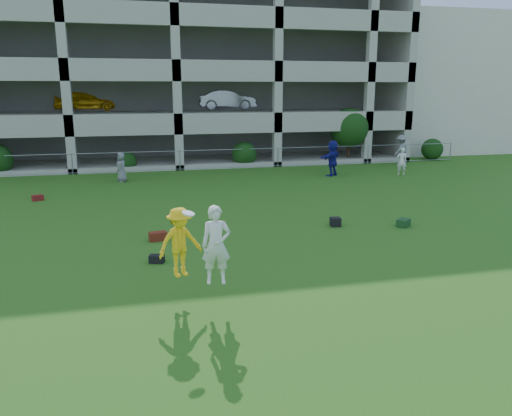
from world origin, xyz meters
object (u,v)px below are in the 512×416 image
object	(u,v)px
bystander_e	(402,161)
bystander_f	(401,150)
frisbee_contest	(191,243)
stucco_building	(443,85)
bystander_c	(121,167)
parking_garage	(167,70)
bystander_d	(332,158)
crate_d	(335,222)

from	to	relation	value
bystander_e	bystander_f	world-z (taller)	bystander_f
bystander_f	frisbee_contest	world-z (taller)	frisbee_contest
stucco_building	bystander_c	xyz separation A→B (m)	(-26.24, -11.97, -4.24)
stucco_building	parking_garage	size ratio (longest dim) A/B	0.53
bystander_d	bystander_e	size ratio (longest dim) A/B	1.27
crate_d	parking_garage	size ratio (longest dim) A/B	0.01
stucco_building	bystander_f	bearing A→B (deg)	-132.58
bystander_e	parking_garage	size ratio (longest dim) A/B	0.05
stucco_building	bystander_f	distance (m)	14.40
bystander_d	parking_garage	size ratio (longest dim) A/B	0.07
bystander_c	crate_d	distance (m)	13.00
bystander_e	bystander_f	xyz separation A→B (m)	(1.79, 3.32, 0.18)
crate_d	frisbee_contest	world-z (taller)	frisbee_contest
bystander_c	crate_d	xyz separation A→B (m)	(7.45, -10.64, -0.61)
crate_d	frisbee_contest	distance (m)	7.69
bystander_f	parking_garage	distance (m)	17.60
bystander_c	bystander_d	bearing A→B (deg)	64.15
bystander_d	parking_garage	bearing A→B (deg)	-96.03
stucco_building	bystander_d	xyz separation A→B (m)	(-14.97, -12.78, -4.02)
bystander_e	parking_garage	world-z (taller)	parking_garage
parking_garage	stucco_building	bearing A→B (deg)	0.75
bystander_f	parking_garage	world-z (taller)	parking_garage
bystander_d	stucco_building	bearing A→B (deg)	-178.30
bystander_e	bystander_f	size ratio (longest dim) A/B	0.81
bystander_c	bystander_f	world-z (taller)	bystander_f
bystander_c	bystander_d	xyz separation A→B (m)	(11.27, -0.81, 0.22)
stucco_building	bystander_d	world-z (taller)	stucco_building
bystander_f	bystander_e	bearing A→B (deg)	31.76
bystander_e	bystander_f	bearing A→B (deg)	-100.86
bystander_c	parking_garage	size ratio (longest dim) A/B	0.05
bystander_e	frisbee_contest	size ratio (longest dim) A/B	0.89
frisbee_contest	parking_garage	size ratio (longest dim) A/B	0.06
stucco_building	frisbee_contest	distance (m)	37.11
bystander_d	bystander_f	size ratio (longest dim) A/B	1.03
bystander_e	crate_d	bearing A→B (deg)	67.51
bystander_c	crate_d	bearing A→B (deg)	13.29
bystander_d	bystander_f	distance (m)	6.19
bystander_f	crate_d	distance (m)	15.63
frisbee_contest	parking_garage	distance (m)	27.88
bystander_f	crate_d	world-z (taller)	bystander_f
bystander_c	bystander_d	distance (m)	11.30
bystander_c	parking_garage	xyz separation A→B (m)	(3.24, 11.67, 5.25)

